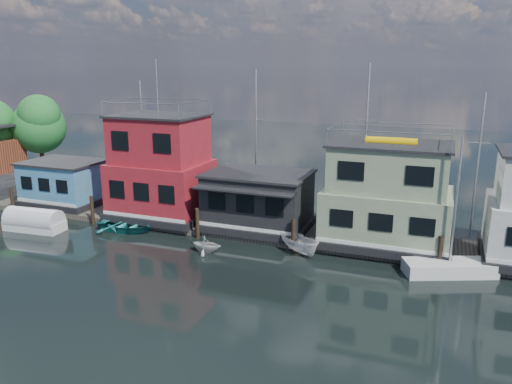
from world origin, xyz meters
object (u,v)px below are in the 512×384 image
at_px(motorboat, 300,244).
at_px(tarp_runabout, 34,221).
at_px(dinghy_teal, 126,225).
at_px(day_sailer, 449,267).
at_px(houseboat_dark, 258,200).
at_px(dinghy_white, 206,244).
at_px(houseboat_red, 161,169).
at_px(houseboat_green, 387,196).
at_px(houseboat_blue, 64,183).

distance_m(motorboat, tarp_runabout, 19.76).
relative_size(dinghy_teal, day_sailer, 0.53).
bearing_deg(houseboat_dark, tarp_runabout, -160.41).
height_order(day_sailer, dinghy_white, day_sailer).
xyz_separation_m(houseboat_red, tarp_runabout, (-7.56, -5.56, -3.44)).
height_order(houseboat_red, dinghy_white, houseboat_red).
bearing_deg(tarp_runabout, motorboat, 2.91).
distance_m(houseboat_red, houseboat_green, 17.01).
bearing_deg(tarp_runabout, houseboat_red, 32.12).
xyz_separation_m(houseboat_dark, motorboat, (4.05, -3.09, -1.76)).
relative_size(houseboat_dark, dinghy_white, 3.53).
distance_m(houseboat_dark, houseboat_green, 9.07).
distance_m(dinghy_teal, day_sailer, 22.26).
distance_m(houseboat_red, dinghy_white, 8.75).
height_order(houseboat_green, motorboat, houseboat_green).
bearing_deg(houseboat_red, houseboat_blue, -180.00).
distance_m(houseboat_red, motorboat, 12.91).
distance_m(houseboat_dark, motorboat, 5.39).
xyz_separation_m(houseboat_blue, houseboat_red, (9.50, 0.00, 1.90)).
bearing_deg(dinghy_teal, tarp_runabout, 108.36).
relative_size(houseboat_green, day_sailer, 1.03).
bearing_deg(tarp_runabout, houseboat_dark, 15.38).
xyz_separation_m(day_sailer, tarp_runabout, (-28.64, -2.46, 0.21)).
bearing_deg(houseboat_blue, day_sailer, -5.77).
bearing_deg(houseboat_green, houseboat_dark, -179.88).
relative_size(houseboat_green, tarp_runabout, 1.85).
bearing_deg(houseboat_green, dinghy_white, -155.10).
bearing_deg(dinghy_white, houseboat_dark, -21.63).
bearing_deg(houseboat_blue, houseboat_red, 0.00).
bearing_deg(houseboat_red, dinghy_teal, -109.51).
bearing_deg(houseboat_green, tarp_runabout, -167.25).
relative_size(houseboat_red, tarp_runabout, 2.62).
height_order(houseboat_green, dinghy_teal, houseboat_green).
distance_m(houseboat_red, day_sailer, 21.62).
bearing_deg(dinghy_white, motorboat, -74.17).
height_order(houseboat_red, motorboat, houseboat_red).
height_order(dinghy_teal, day_sailer, day_sailer).
bearing_deg(dinghy_teal, dinghy_white, -103.78).
relative_size(houseboat_red, dinghy_teal, 2.74).
bearing_deg(houseboat_dark, motorboat, -37.29).
bearing_deg(motorboat, tarp_runabout, 131.75).
xyz_separation_m(dinghy_teal, tarp_runabout, (-6.38, -2.24, 0.22)).
distance_m(houseboat_blue, houseboat_green, 26.53).
distance_m(houseboat_blue, day_sailer, 30.79).
bearing_deg(houseboat_red, motorboat, -14.45).
relative_size(houseboat_blue, tarp_runabout, 1.41).
xyz_separation_m(houseboat_red, dinghy_white, (6.24, -4.99, -3.55)).
relative_size(houseboat_dark, day_sailer, 0.91).
relative_size(houseboat_blue, dinghy_teal, 1.48).
height_order(houseboat_dark, tarp_runabout, houseboat_dark).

